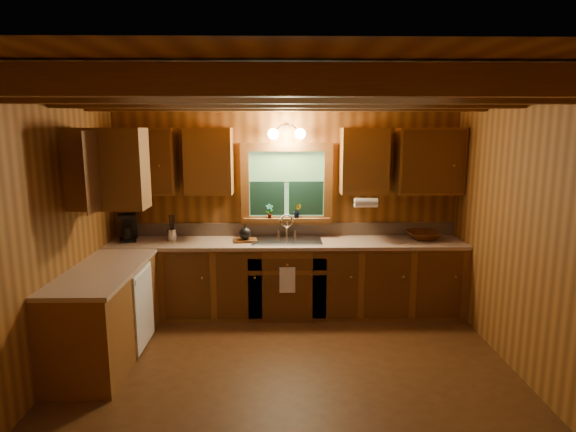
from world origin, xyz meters
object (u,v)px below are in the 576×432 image
(sink, at_px, (287,244))
(cutting_board, at_px, (245,240))
(coffee_maker, at_px, (128,227))
(wicker_basket, at_px, (423,235))

(sink, distance_m, cutting_board, 0.50)
(coffee_maker, height_order, wicker_basket, coffee_maker)
(coffee_maker, height_order, cutting_board, coffee_maker)
(sink, height_order, wicker_basket, sink)
(cutting_board, bearing_deg, wicker_basket, -6.63)
(sink, bearing_deg, coffee_maker, 178.51)
(coffee_maker, xyz_separation_m, cutting_board, (1.40, -0.07, -0.15))
(cutting_board, height_order, wicker_basket, wicker_basket)
(coffee_maker, xyz_separation_m, wicker_basket, (3.55, 0.00, -0.11))
(sink, relative_size, coffee_maker, 2.53)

